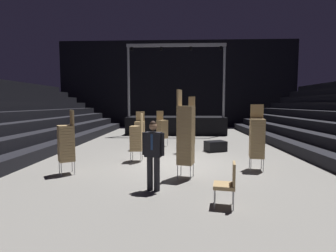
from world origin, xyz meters
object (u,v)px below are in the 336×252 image
object	(u,v)px
man_with_tie	(153,151)
loose_chair_near_man	(228,182)
chair_stack_mid_right	(188,125)
stage_riser	(176,124)
chair_stack_front_left	(140,131)
chair_stack_front_right	(162,129)
chair_stack_mid_centre	(186,134)
equipment_road_case	(215,146)
chair_stack_rear_right	(66,142)
chair_stack_mid_left	(137,137)
chair_stack_rear_left	(257,137)

from	to	relation	value
man_with_tie	loose_chair_near_man	size ratio (longest dim) A/B	1.84
chair_stack_mid_right	stage_riser	bearing A→B (deg)	-32.74
chair_stack_front_left	chair_stack_front_right	bearing A→B (deg)	-132.78
chair_stack_mid_centre	equipment_road_case	distance (m)	4.63
equipment_road_case	chair_stack_rear_right	bearing A→B (deg)	-141.77
chair_stack_front_left	chair_stack_mid_left	bearing A→B (deg)	95.32
equipment_road_case	loose_chair_near_man	bearing A→B (deg)	-95.84
stage_riser	man_with_tie	bearing A→B (deg)	-91.99
chair_stack_front_left	chair_stack_rear_left	distance (m)	5.63
chair_stack_mid_right	chair_stack_rear_left	world-z (taller)	chair_stack_mid_right
chair_stack_front_right	loose_chair_near_man	world-z (taller)	chair_stack_front_right
chair_stack_mid_right	chair_stack_front_right	bearing A→B (deg)	-0.12
chair_stack_mid_centre	stage_riser	bearing A→B (deg)	-162.23
stage_riser	chair_stack_mid_centre	xyz separation A→B (m)	(0.39, -11.29, 0.57)
chair_stack_front_left	chair_stack_rear_left	bearing A→B (deg)	140.03
chair_stack_mid_right	chair_stack_mid_centre	xyz separation A→B (m)	(-0.23, -3.95, 0.04)
man_with_tie	chair_stack_front_left	distance (m)	5.83
chair_stack_mid_left	chair_stack_mid_centre	distance (m)	2.76
stage_riser	chair_stack_front_right	distance (m)	5.71
stage_riser	loose_chair_near_man	distance (m)	13.45
chair_stack_front_right	chair_stack_mid_centre	size ratio (longest dim) A/B	0.70
chair_stack_rear_right	equipment_road_case	distance (m)	6.54
stage_riser	chair_stack_mid_right	size ratio (longest dim) A/B	2.80
man_with_tie	chair_stack_mid_centre	xyz separation A→B (m)	(0.82, 1.17, 0.29)
chair_stack_rear_right	loose_chair_near_man	xyz separation A→B (m)	(4.45, -2.35, -0.45)
chair_stack_mid_centre	chair_stack_rear_left	xyz separation A→B (m)	(2.33, 0.97, -0.21)
chair_stack_mid_left	chair_stack_mid_centre	size ratio (longest dim) A/B	0.70
chair_stack_mid_left	equipment_road_case	size ratio (longest dim) A/B	1.99
chair_stack_rear_left	loose_chair_near_man	xyz separation A→B (m)	(-1.51, -3.08, -0.53)
chair_stack_mid_right	chair_stack_rear_right	world-z (taller)	chair_stack_mid_right
stage_riser	loose_chair_near_man	size ratio (longest dim) A/B	7.33
chair_stack_front_left	chair_stack_mid_centre	xyz separation A→B (m)	(2.02, -4.54, 0.38)
man_with_tie	loose_chair_near_man	bearing A→B (deg)	162.66
chair_stack_front_right	chair_stack_mid_left	distance (m)	3.60
chair_stack_mid_centre	chair_stack_rear_right	size ratio (longest dim) A/B	1.30
chair_stack_front_right	loose_chair_near_man	xyz separation A→B (m)	(1.87, -7.72, -0.37)
stage_riser	chair_stack_front_right	world-z (taller)	stage_riser
man_with_tie	chair_stack_rear_right	size ratio (longest dim) A/B	0.89
stage_riser	chair_stack_rear_left	size ratio (longest dim) A/B	3.24
chair_stack_mid_right	chair_stack_rear_left	xyz separation A→B (m)	(2.11, -2.98, -0.17)
chair_stack_mid_centre	equipment_road_case	bearing A→B (deg)	176.67
equipment_road_case	chair_stack_mid_right	bearing A→B (deg)	-166.22
chair_stack_rear_right	equipment_road_case	world-z (taller)	chair_stack_rear_right
chair_stack_rear_left	equipment_road_case	world-z (taller)	chair_stack_rear_left
loose_chair_near_man	chair_stack_mid_right	bearing A→B (deg)	15.94
man_with_tie	chair_stack_mid_left	distance (m)	3.39
chair_stack_mid_centre	chair_stack_mid_right	bearing A→B (deg)	-167.51
chair_stack_mid_centre	chair_stack_mid_left	bearing A→B (deg)	-123.99
chair_stack_front_right	equipment_road_case	xyz separation A→B (m)	(2.52, -1.36, -0.67)
stage_riser	loose_chair_near_man	world-z (taller)	stage_riser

